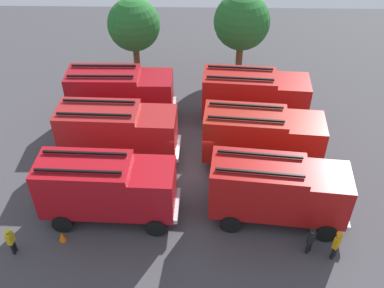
{
  "coord_description": "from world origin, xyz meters",
  "views": [
    {
      "loc": [
        0.45,
        -20.7,
        18.11
      ],
      "look_at": [
        0.0,
        0.0,
        1.4
      ],
      "focal_mm": 40.95,
      "sensor_mm": 36.0,
      "label": 1
    }
  ],
  "objects_px": {
    "fire_truck_0": "(106,187)",
    "tree_0": "(134,25)",
    "fire_truck_2": "(118,131)",
    "fire_truck_4": "(121,92)",
    "fire_truck_5": "(254,95)",
    "firefighter_0": "(336,244)",
    "traffic_cone_1": "(62,237)",
    "firefighter_2": "(311,240)",
    "firefighter_3": "(11,240)",
    "fire_truck_3": "(262,136)",
    "tree_1": "(242,22)",
    "fire_truck_1": "(277,189)",
    "traffic_cone_0": "(130,93)",
    "firefighter_1": "(318,122)",
    "traffic_cone_2": "(166,138)"
  },
  "relations": [
    {
      "from": "tree_0",
      "to": "fire_truck_4",
      "type": "bearing_deg",
      "value": -92.54
    },
    {
      "from": "fire_truck_4",
      "to": "traffic_cone_1",
      "type": "distance_m",
      "value": 11.16
    },
    {
      "from": "fire_truck_4",
      "to": "traffic_cone_2",
      "type": "distance_m",
      "value": 4.51
    },
    {
      "from": "fire_truck_0",
      "to": "fire_truck_3",
      "type": "xyz_separation_m",
      "value": [
        8.49,
        4.45,
        0.0
      ]
    },
    {
      "from": "traffic_cone_0",
      "to": "firefighter_3",
      "type": "bearing_deg",
      "value": -105.02
    },
    {
      "from": "firefighter_2",
      "to": "traffic_cone_1",
      "type": "xyz_separation_m",
      "value": [
        -12.54,
        0.46,
        -0.66
      ]
    },
    {
      "from": "fire_truck_1",
      "to": "fire_truck_4",
      "type": "relative_size",
      "value": 1.03
    },
    {
      "from": "fire_truck_2",
      "to": "tree_0",
      "type": "xyz_separation_m",
      "value": [
        -0.18,
        10.69,
        2.07
      ]
    },
    {
      "from": "fire_truck_1",
      "to": "tree_1",
      "type": "height_order",
      "value": "tree_1"
    },
    {
      "from": "fire_truck_1",
      "to": "fire_truck_2",
      "type": "bearing_deg",
      "value": 158.0
    },
    {
      "from": "fire_truck_5",
      "to": "firefighter_0",
      "type": "height_order",
      "value": "fire_truck_5"
    },
    {
      "from": "firefighter_2",
      "to": "tree_1",
      "type": "height_order",
      "value": "tree_1"
    },
    {
      "from": "fire_truck_5",
      "to": "firefighter_3",
      "type": "bearing_deg",
      "value": -134.05
    },
    {
      "from": "fire_truck_4",
      "to": "firefighter_2",
      "type": "relative_size",
      "value": 4.31
    },
    {
      "from": "fire_truck_2",
      "to": "traffic_cone_0",
      "type": "xyz_separation_m",
      "value": [
        -0.39,
        7.12,
        -1.83
      ]
    },
    {
      "from": "fire_truck_3",
      "to": "firefighter_2",
      "type": "xyz_separation_m",
      "value": [
        1.84,
        -6.69,
        -1.22
      ]
    },
    {
      "from": "firefighter_3",
      "to": "fire_truck_3",
      "type": "bearing_deg",
      "value": 34.06
    },
    {
      "from": "fire_truck_2",
      "to": "firefighter_0",
      "type": "distance_m",
      "value": 13.83
    },
    {
      "from": "fire_truck_2",
      "to": "fire_truck_5",
      "type": "bearing_deg",
      "value": 27.42
    },
    {
      "from": "fire_truck_2",
      "to": "fire_truck_4",
      "type": "height_order",
      "value": "same"
    },
    {
      "from": "fire_truck_3",
      "to": "traffic_cone_1",
      "type": "height_order",
      "value": "fire_truck_3"
    },
    {
      "from": "fire_truck_0",
      "to": "tree_0",
      "type": "bearing_deg",
      "value": 92.99
    },
    {
      "from": "fire_truck_5",
      "to": "fire_truck_3",
      "type": "bearing_deg",
      "value": -85.3
    },
    {
      "from": "fire_truck_3",
      "to": "tree_1",
      "type": "distance_m",
      "value": 11.37
    },
    {
      "from": "firefighter_2",
      "to": "firefighter_3",
      "type": "xyz_separation_m",
      "value": [
        -14.77,
        -0.33,
        -0.04
      ]
    },
    {
      "from": "firefighter_0",
      "to": "traffic_cone_1",
      "type": "height_order",
      "value": "firefighter_0"
    },
    {
      "from": "fire_truck_5",
      "to": "tree_0",
      "type": "bearing_deg",
      "value": 147.63
    },
    {
      "from": "fire_truck_4",
      "to": "fire_truck_5",
      "type": "height_order",
      "value": "same"
    },
    {
      "from": "fire_truck_1",
      "to": "firefighter_2",
      "type": "height_order",
      "value": "fire_truck_1"
    },
    {
      "from": "traffic_cone_1",
      "to": "traffic_cone_2",
      "type": "xyz_separation_m",
      "value": [
        4.79,
        8.31,
        0.05
      ]
    },
    {
      "from": "tree_1",
      "to": "traffic_cone_1",
      "type": "xyz_separation_m",
      "value": [
        -10.09,
        -17.35,
        -4.21
      ]
    },
    {
      "from": "tree_1",
      "to": "firefighter_2",
      "type": "bearing_deg",
      "value": -82.17
    },
    {
      "from": "fire_truck_4",
      "to": "fire_truck_2",
      "type": "bearing_deg",
      "value": -84.36
    },
    {
      "from": "fire_truck_3",
      "to": "fire_truck_4",
      "type": "distance_m",
      "value": 10.24
    },
    {
      "from": "fire_truck_4",
      "to": "fire_truck_3",
      "type": "bearing_deg",
      "value": -27.51
    },
    {
      "from": "fire_truck_2",
      "to": "firefighter_1",
      "type": "relative_size",
      "value": 3.97
    },
    {
      "from": "fire_truck_3",
      "to": "tree_0",
      "type": "bearing_deg",
      "value": 133.67
    },
    {
      "from": "firefighter_3",
      "to": "traffic_cone_1",
      "type": "bearing_deg",
      "value": 24.89
    },
    {
      "from": "fire_truck_1",
      "to": "traffic_cone_1",
      "type": "height_order",
      "value": "fire_truck_1"
    },
    {
      "from": "firefighter_1",
      "to": "traffic_cone_1",
      "type": "relative_size",
      "value": 3.31
    },
    {
      "from": "fire_truck_3",
      "to": "traffic_cone_1",
      "type": "distance_m",
      "value": 12.53
    },
    {
      "from": "fire_truck_4",
      "to": "traffic_cone_1",
      "type": "bearing_deg",
      "value": -98.74
    },
    {
      "from": "firefighter_0",
      "to": "firefighter_2",
      "type": "xyz_separation_m",
      "value": [
        -1.17,
        0.31,
        -0.09
      ]
    },
    {
      "from": "fire_truck_1",
      "to": "fire_truck_5",
      "type": "bearing_deg",
      "value": 98.39
    },
    {
      "from": "firefighter_3",
      "to": "fire_truck_4",
      "type": "bearing_deg",
      "value": 77.51
    },
    {
      "from": "fire_truck_2",
      "to": "firefighter_2",
      "type": "height_order",
      "value": "fire_truck_2"
    },
    {
      "from": "fire_truck_0",
      "to": "tree_0",
      "type": "relative_size",
      "value": 1.16
    },
    {
      "from": "fire_truck_0",
      "to": "fire_truck_2",
      "type": "distance_m",
      "value": 4.78
    },
    {
      "from": "fire_truck_1",
      "to": "fire_truck_3",
      "type": "bearing_deg",
      "value": 100.35
    },
    {
      "from": "fire_truck_1",
      "to": "firefighter_0",
      "type": "height_order",
      "value": "fire_truck_1"
    }
  ]
}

